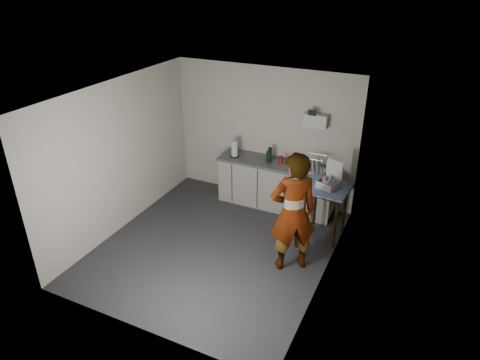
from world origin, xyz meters
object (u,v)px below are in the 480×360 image
at_px(standing_man, 293,213).
at_px(dish_rack, 314,167).
at_px(kitchen_counter, 276,186).
at_px(soda_can, 281,160).
at_px(side_table, 326,193).
at_px(bakery_box, 329,181).
at_px(paper_towel, 235,149).
at_px(dark_bottle, 270,154).
at_px(soap_bottle, 269,155).

relative_size(standing_man, dish_rack, 4.85).
height_order(kitchen_counter, soda_can, soda_can).
distance_m(standing_man, soda_can, 1.85).
relative_size(side_table, bakery_box, 2.22).
distance_m(kitchen_counter, standing_man, 1.94).
height_order(kitchen_counter, bakery_box, bakery_box).
height_order(kitchen_counter, side_table, side_table).
xyz_separation_m(paper_towel, dish_rack, (1.56, 0.05, -0.09)).
xyz_separation_m(side_table, dish_rack, (-0.38, 0.57, 0.15)).
height_order(side_table, dish_rack, dish_rack).
relative_size(dark_bottle, dish_rack, 0.63).
xyz_separation_m(kitchen_counter, bakery_box, (1.12, -0.59, 0.61)).
relative_size(soda_can, bakery_box, 0.33).
xyz_separation_m(kitchen_counter, side_table, (1.10, -0.60, 0.39)).
height_order(kitchen_counter, paper_towel, paper_towel).
distance_m(standing_man, paper_towel, 2.33).
height_order(side_table, dark_bottle, dark_bottle).
bearing_deg(kitchen_counter, soap_bottle, -170.54).
height_order(kitchen_counter, soap_bottle, soap_bottle).
height_order(dark_bottle, dish_rack, dish_rack).
xyz_separation_m(side_table, soap_bottle, (-1.26, 0.57, 0.23)).
bearing_deg(soda_can, paper_towel, -174.25).
bearing_deg(standing_man, dark_bottle, -93.98).
distance_m(soap_bottle, paper_towel, 0.68).
height_order(soda_can, dish_rack, dish_rack).
height_order(standing_man, dish_rack, standing_man).
distance_m(soda_can, dark_bottle, 0.25).
relative_size(standing_man, dark_bottle, 7.65).
bearing_deg(standing_man, soda_can, -99.64).
relative_size(dark_bottle, bakery_box, 0.59).
bearing_deg(paper_towel, kitchen_counter, 5.20).
bearing_deg(kitchen_counter, soda_can, 13.01).
bearing_deg(dish_rack, soda_can, 176.11).
height_order(soda_can, paper_towel, paper_towel).
bearing_deg(standing_man, side_table, -137.86).
relative_size(kitchen_counter, soda_can, 16.17).
distance_m(paper_towel, dish_rack, 1.56).
distance_m(soda_can, paper_towel, 0.91).
relative_size(soap_bottle, dish_rack, 0.74).
relative_size(soap_bottle, bakery_box, 0.69).
relative_size(side_table, standing_man, 0.49).
relative_size(kitchen_counter, dish_rack, 5.67).
bearing_deg(kitchen_counter, dark_bottle, 162.97).
bearing_deg(soap_bottle, paper_towel, -175.85).
height_order(side_table, soda_can, soda_can).
relative_size(kitchen_counter, bakery_box, 5.28).
distance_m(dark_bottle, dish_rack, 0.90).
relative_size(kitchen_counter, soap_bottle, 7.66).
bearing_deg(paper_towel, side_table, -15.08).
relative_size(standing_man, paper_towel, 5.96).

